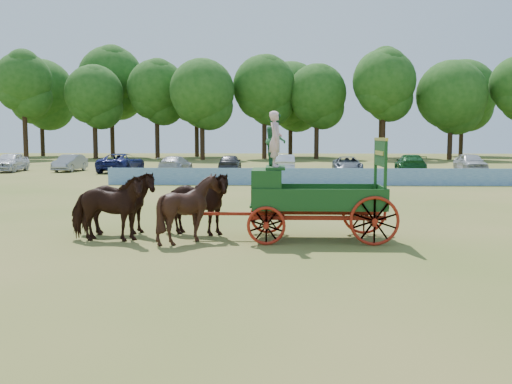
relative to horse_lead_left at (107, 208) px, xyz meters
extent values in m
plane|color=olive|center=(8.39, 0.91, -0.98)|extent=(160.00, 160.00, 0.00)
imported|color=black|center=(0.00, 0.00, 0.00)|extent=(2.36, 1.17, 1.95)
imported|color=black|center=(0.00, 1.10, 0.00)|extent=(2.48, 1.49, 1.95)
imported|color=black|center=(2.40, 0.00, 0.00)|extent=(1.86, 1.67, 1.96)
imported|color=black|center=(2.40, 1.10, 0.00)|extent=(2.49, 1.53, 1.95)
cube|color=#AB1B11|center=(4.60, 0.55, -0.38)|extent=(0.12, 2.00, 0.12)
cube|color=#AB1B11|center=(7.60, 0.55, -0.38)|extent=(0.12, 2.00, 0.12)
cube|color=#AB1B11|center=(6.10, 0.00, -0.26)|extent=(3.80, 0.10, 0.12)
cube|color=#AB1B11|center=(6.10, 1.10, -0.26)|extent=(3.80, 0.10, 0.12)
cube|color=#AB1B11|center=(3.70, 0.55, -0.23)|extent=(2.80, 0.09, 0.09)
cube|color=#1A4E1C|center=(6.10, 0.55, 0.02)|extent=(3.80, 1.80, 0.10)
cube|color=#1A4E1C|center=(6.10, -0.33, 0.32)|extent=(3.80, 0.06, 0.55)
cube|color=#1A4E1C|center=(6.10, 1.43, 0.32)|extent=(3.80, 0.06, 0.55)
cube|color=#1A4E1C|center=(7.98, 0.55, 0.32)|extent=(0.06, 1.80, 0.55)
cube|color=#1A4E1C|center=(4.60, 0.55, 0.57)|extent=(0.85, 1.70, 1.05)
cube|color=#1A4E1C|center=(4.85, 0.55, 1.14)|extent=(0.55, 1.50, 0.08)
cube|color=#1A4E1C|center=(4.22, 0.55, 0.37)|extent=(0.10, 1.60, 0.65)
cube|color=#1A4E1C|center=(4.40, 0.55, 0.07)|extent=(0.55, 1.60, 0.06)
cube|color=#1A4E1C|center=(7.90, -0.25, 0.97)|extent=(0.08, 0.08, 1.80)
cube|color=#1A4E1C|center=(7.90, 1.35, 0.97)|extent=(0.08, 0.08, 1.80)
cube|color=#1A4E1C|center=(7.90, 0.55, 1.57)|extent=(0.07, 1.75, 0.75)
cube|color=gold|center=(7.90, 0.55, 1.97)|extent=(0.08, 1.80, 0.09)
cube|color=gold|center=(7.86, 0.55, 1.57)|extent=(0.02, 1.30, 0.12)
torus|color=#AB1B11|center=(4.60, -0.40, -0.43)|extent=(1.09, 0.09, 1.09)
torus|color=#AB1B11|center=(4.60, 1.50, -0.43)|extent=(1.09, 0.09, 1.09)
torus|color=#AB1B11|center=(7.60, -0.40, -0.28)|extent=(1.39, 0.09, 1.39)
torus|color=#AB1B11|center=(7.60, 1.50, -0.28)|extent=(1.39, 0.09, 1.39)
imported|color=beige|center=(4.85, 0.20, 1.98)|extent=(0.38, 0.58, 1.59)
imported|color=#246132|center=(4.85, 0.90, 1.96)|extent=(0.59, 0.76, 1.56)
cube|color=#1C559A|center=(7.39, 18.91, -0.45)|extent=(26.00, 0.08, 1.05)
imported|color=silver|center=(-17.61, 31.18, -0.16)|extent=(2.29, 4.92, 1.63)
imported|color=gray|center=(-12.75, 31.83, -0.27)|extent=(1.76, 4.39, 1.42)
imported|color=navy|center=(-8.07, 30.95, -0.20)|extent=(3.09, 5.82, 1.56)
imported|color=silver|center=(-3.46, 30.52, -0.30)|extent=(2.44, 4.88, 1.36)
imported|color=#333338|center=(0.95, 31.67, -0.23)|extent=(1.75, 4.36, 1.48)
imported|color=silver|center=(5.55, 31.22, -0.24)|extent=(1.60, 4.49, 1.47)
imported|color=slate|center=(10.57, 30.00, -0.30)|extent=(2.50, 4.98, 1.35)
imported|color=#144C1E|center=(15.66, 30.21, -0.21)|extent=(2.71, 5.47, 1.53)
imported|color=#B2B2B7|center=(20.92, 31.65, -0.17)|extent=(2.10, 4.79, 1.60)
cylinder|color=#382314|center=(-27.13, 55.61, 1.74)|extent=(0.60, 0.60, 5.42)
sphere|color=#1A4913|center=(-27.13, 55.61, 9.02)|extent=(7.05, 7.05, 7.05)
cylinder|color=#382314|center=(-18.80, 57.67, 1.31)|extent=(0.60, 0.60, 4.57)
sphere|color=#1A4913|center=(-18.80, 57.67, 7.44)|extent=(7.47, 7.47, 7.47)
cylinder|color=#382314|center=(-11.01, 59.42, 1.52)|extent=(0.60, 0.60, 4.99)
sphere|color=#1A4913|center=(-11.01, 59.42, 8.22)|extent=(7.71, 7.71, 7.71)
cylinder|color=#382314|center=(-4.44, 55.24, 1.34)|extent=(0.60, 0.60, 4.63)
sphere|color=#1A4913|center=(-4.44, 55.24, 7.55)|extent=(8.10, 8.10, 8.10)
cylinder|color=#382314|center=(3.26, 58.47, 1.56)|extent=(0.60, 0.60, 5.07)
sphere|color=#1A4913|center=(3.26, 58.47, 8.36)|extent=(8.21, 8.21, 8.21)
cylinder|color=#382314|center=(10.04, 58.45, 1.32)|extent=(0.60, 0.60, 4.59)
sphere|color=#1A4913|center=(10.04, 58.45, 7.48)|extent=(7.60, 7.60, 7.60)
cylinder|color=#382314|center=(18.19, 56.20, 1.67)|extent=(0.60, 0.60, 5.29)
sphere|color=#1A4913|center=(18.19, 56.20, 8.76)|extent=(7.84, 7.84, 7.84)
cylinder|color=#382314|center=(26.62, 56.52, 1.22)|extent=(0.60, 0.60, 4.38)
sphere|color=#1A4913|center=(26.62, 56.52, 7.10)|extent=(8.64, 8.64, 8.64)
cylinder|color=#382314|center=(-29.61, 66.83, 1.56)|extent=(0.60, 0.60, 5.07)
sphere|color=#1A4913|center=(-29.61, 66.83, 8.37)|extent=(9.58, 9.58, 9.58)
cylinder|color=#382314|center=(-18.43, 64.19, 2.00)|extent=(0.60, 0.60, 5.95)
sphere|color=#1A4913|center=(-18.43, 64.19, 9.98)|extent=(9.16, 9.16, 9.16)
cylinder|color=#382314|center=(-6.61, 65.66, 1.51)|extent=(0.60, 0.60, 4.97)
sphere|color=#1A4913|center=(-6.61, 65.66, 8.18)|extent=(8.38, 8.38, 8.38)
cylinder|color=#382314|center=(6.84, 66.34, 1.44)|extent=(0.60, 0.60, 4.83)
sphere|color=#1A4913|center=(6.84, 66.34, 7.91)|extent=(9.32, 9.32, 9.32)
cylinder|color=#382314|center=(19.58, 65.36, 2.04)|extent=(0.60, 0.60, 6.03)
sphere|color=#1A4913|center=(19.58, 65.36, 10.13)|extent=(7.83, 7.83, 7.83)
cylinder|color=#382314|center=(32.19, 69.66, 1.53)|extent=(0.60, 0.60, 5.01)
sphere|color=#1A4913|center=(32.19, 69.66, 8.25)|extent=(9.83, 9.83, 9.83)
camera|label=1|loc=(4.89, -16.12, 2.09)|focal=40.00mm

